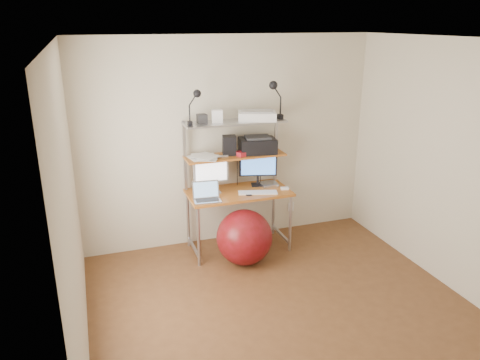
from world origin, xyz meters
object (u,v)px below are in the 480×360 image
object	(u,v)px
printer	(258,145)
exercise_ball	(244,237)
monitor_black	(258,167)
laptop	(206,196)
monitor_silver	(211,172)

from	to	relation	value
printer	exercise_ball	world-z (taller)	printer
monitor_black	exercise_ball	xyz separation A→B (m)	(-0.35, -0.50, -0.65)
laptop	printer	size ratio (longest dim) A/B	0.69
exercise_ball	printer	bearing A→B (deg)	55.66
laptop	exercise_ball	world-z (taller)	laptop
monitor_silver	exercise_ball	size ratio (longest dim) A/B	0.72
monitor_silver	laptop	xyz separation A→B (m)	(-0.12, -0.23, -0.20)
monitor_silver	printer	distance (m)	0.64
monitor_silver	laptop	bearing A→B (deg)	-119.32
monitor_silver	exercise_ball	distance (m)	0.84
monitor_black	printer	distance (m)	0.27
monitor_black	laptop	bearing A→B (deg)	-143.38
laptop	printer	distance (m)	0.89
monitor_black	laptop	size ratio (longest dim) A/B	1.46
monitor_silver	exercise_ball	xyz separation A→B (m)	(0.25, -0.44, -0.67)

